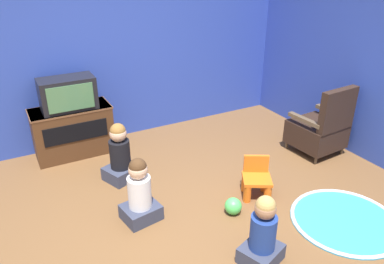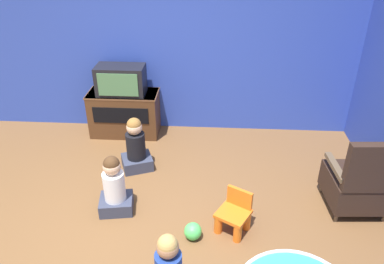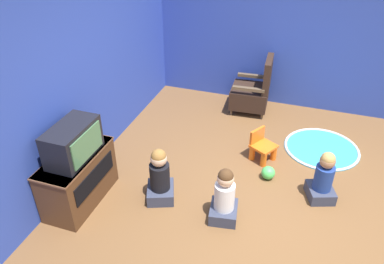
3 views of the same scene
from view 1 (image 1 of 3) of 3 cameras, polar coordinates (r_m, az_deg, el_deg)
name	(u,v)px [view 1 (image 1 of 3)]	position (r m, az deg, el deg)	size (l,w,h in m)	color
ground_plane	(194,231)	(3.78, 0.30, -14.91)	(30.00, 30.00, 0.00)	brown
wall_back	(99,52)	(5.28, -13.97, 11.80)	(5.79, 0.12, 2.52)	#2D47B2
tv_cabinet	(73,130)	(5.18, -17.69, 0.23)	(1.01, 0.47, 0.66)	#4C2D19
television	(68,94)	(4.96, -18.41, 5.56)	(0.67, 0.37, 0.41)	black
black_armchair	(320,129)	(5.24, 18.95, 0.48)	(0.64, 0.66, 0.96)	brown
yellow_kid_chair	(256,181)	(4.23, 9.79, -7.35)	(0.41, 0.41, 0.44)	orange
play_mat	(345,220)	(4.19, 22.29, -12.34)	(1.09, 1.09, 0.04)	teal
child_watching_left	(120,156)	(4.47, -10.90, -3.54)	(0.46, 0.43, 0.72)	#33384C
child_watching_center	(263,234)	(3.36, 10.74, -15.05)	(0.42, 0.40, 0.67)	#33384C
child_watching_right	(140,194)	(3.79, -7.98, -9.30)	(0.40, 0.36, 0.70)	#33384C
toy_ball	(233,206)	(3.97, 6.30, -11.16)	(0.18, 0.18, 0.18)	#4CCC59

